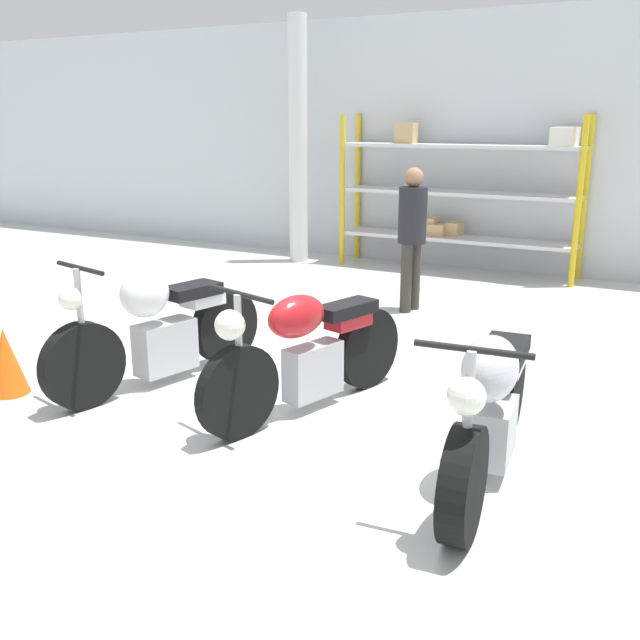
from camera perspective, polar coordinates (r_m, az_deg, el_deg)
ground_plane at (r=5.24m, az=-2.06°, el=-8.45°), size 30.00×30.00×0.00m
back_wall at (r=10.61m, az=15.17°, el=13.42°), size 30.00×0.08×3.60m
shelving_rack at (r=10.44m, az=11.31°, el=10.26°), size 3.46×0.63×2.20m
support_pillar at (r=10.99m, az=-1.77°, el=14.01°), size 0.28×0.28×3.60m
motorcycle_white at (r=6.05m, az=-12.75°, el=-0.66°), size 0.77×2.08×1.11m
motorcycle_red at (r=5.34m, az=-1.04°, el=-2.43°), size 0.83×1.98×1.04m
motorcycle_silver at (r=4.47m, az=13.46°, el=-6.76°), size 0.60×2.13×1.06m
person_browsing at (r=8.16m, az=7.38°, el=7.29°), size 0.38×0.38×1.63m
traffic_cone at (r=6.26m, az=-23.81°, el=-3.03°), size 0.32×0.32×0.55m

